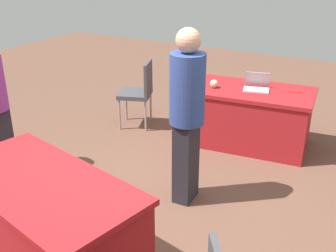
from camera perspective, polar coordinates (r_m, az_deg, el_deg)
The scene contains 8 objects.
ground_plane at distance 4.10m, azimuth -2.92°, elevation -12.47°, with size 14.40×14.40×0.00m, color brown.
table_foreground at distance 5.49m, azimuth 11.08°, elevation 1.34°, with size 1.70×1.07×0.76m.
table_mid_left at distance 3.54m, azimuth -16.81°, elevation -12.50°, with size 1.89×1.19×0.76m.
chair_aisle at distance 5.89m, azimuth -3.97°, elevation 5.11°, with size 0.57×0.57×0.96m.
person_presenter at distance 3.91m, azimuth 2.65°, elevation 2.31°, with size 0.36×0.36×1.78m.
laptop_silver at distance 5.35m, azimuth 12.28°, elevation 5.43°, with size 0.38×0.36×0.21m.
yarn_ball at distance 5.33m, azimuth 6.45°, elevation 5.89°, with size 0.11×0.11×0.11m, color beige.
scissors_red at distance 5.39m, azimuth 17.36°, elevation 4.60°, with size 0.18×0.04×0.01m, color red.
Camera 1 is at (-1.83, 2.78, 2.40)m, focal length 43.61 mm.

